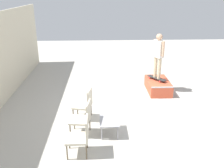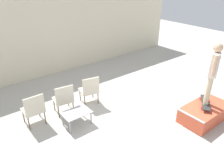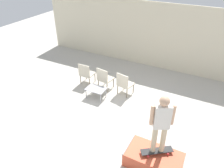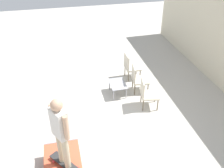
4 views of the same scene
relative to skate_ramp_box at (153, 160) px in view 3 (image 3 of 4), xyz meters
name	(u,v)px [view 3 (image 3 of 4)]	position (x,y,z in m)	size (l,w,h in m)	color
ground_plane	(115,120)	(-1.70, 1.14, -0.21)	(24.00, 24.00, 0.00)	#B7B2A8
house_wall_back	(159,37)	(-1.70, 5.52, 1.29)	(12.00, 0.06, 3.00)	beige
skate_ramp_box	(153,160)	(0.00, 0.00, 0.00)	(1.46, 0.80, 0.45)	#DB5638
skateboard_on_ramp	(157,151)	(0.04, 0.06, 0.30)	(0.79, 0.65, 0.07)	#2D2D2D
person_skater	(161,121)	(0.04, 0.06, 1.29)	(0.51, 0.36, 1.67)	#C6B793
coffee_table	(96,90)	(-2.93, 1.97, 0.13)	(0.74, 0.52, 0.40)	#9E9EA3
patio_chair_left	(86,73)	(-3.81, 2.66, 0.30)	(0.52, 0.52, 0.94)	brown
patio_chair_center	(104,78)	(-2.95, 2.66, 0.30)	(0.59, 0.59, 0.94)	brown
patio_chair_right	(124,83)	(-2.07, 2.66, 0.30)	(0.61, 0.61, 0.94)	brown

